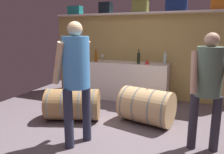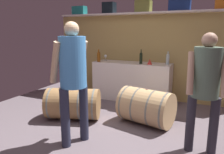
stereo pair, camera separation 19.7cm
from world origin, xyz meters
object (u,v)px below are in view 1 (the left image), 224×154
at_px(toolcase_olive, 140,7).
at_px(toolcase_orange, 220,3).
at_px(wine_glass, 102,56).
at_px(winemaker_pouring, 76,72).
at_px(work_cabinet, 129,81).
at_px(wine_bottle_clear, 165,58).
at_px(visitor_tasting, 208,81).
at_px(toolcase_teal, 75,11).
at_px(toolcase_navy, 176,3).
at_px(red_funnel, 147,61).
at_px(toolcase_black, 106,8).
at_px(wine_bottle_dark, 139,58).
at_px(wine_bottle_amber, 96,56).
at_px(wine_barrel_near, 147,106).
at_px(wine_barrel_far, 73,104).

bearing_deg(toolcase_olive, toolcase_orange, -1.39).
bearing_deg(wine_glass, winemaker_pouring, -74.56).
height_order(wine_glass, winemaker_pouring, winemaker_pouring).
height_order(work_cabinet, wine_bottle_clear, wine_bottle_clear).
relative_size(wine_bottle_clear, visitor_tasting, 0.18).
height_order(toolcase_olive, visitor_tasting, toolcase_olive).
distance_m(toolcase_teal, toolcase_navy, 2.46).
distance_m(toolcase_teal, toolcase_orange, 3.29).
relative_size(toolcase_olive, red_funnel, 2.81).
height_order(wine_bottle_clear, visitor_tasting, visitor_tasting).
xyz_separation_m(toolcase_black, toolcase_olive, (0.84, 0.00, -0.00)).
bearing_deg(red_funnel, toolcase_navy, 30.55).
bearing_deg(work_cabinet, wine_bottle_dark, -24.19).
xyz_separation_m(wine_bottle_amber, visitor_tasting, (2.35, -1.60, -0.05)).
height_order(red_funnel, wine_barrel_near, red_funnel).
bearing_deg(toolcase_orange, toolcase_black, -178.81).
relative_size(toolcase_navy, wine_barrel_near, 0.44).
height_order(wine_bottle_clear, wine_barrel_near, wine_bottle_clear).
height_order(toolcase_olive, winemaker_pouring, toolcase_olive).
xyz_separation_m(toolcase_navy, wine_bottle_clear, (-0.16, -0.14, -1.16)).
distance_m(toolcase_navy, wine_bottle_clear, 1.18).
height_order(toolcase_black, wine_bottle_amber, toolcase_black).
height_order(wine_bottle_clear, wine_bottle_dark, wine_bottle_dark).
height_order(toolcase_navy, toolcase_orange, toolcase_navy).
height_order(winemaker_pouring, visitor_tasting, winemaker_pouring).
bearing_deg(visitor_tasting, wine_bottle_amber, -41.15).
relative_size(toolcase_black, wine_bottle_dark, 0.90).
bearing_deg(winemaker_pouring, wine_bottle_dark, 15.85).
bearing_deg(toolcase_black, toolcase_olive, 1.68).
bearing_deg(wine_glass, wine_bottle_amber, -94.68).
xyz_separation_m(toolcase_teal, wine_bottle_dark, (1.74, -0.30, -1.09)).
distance_m(toolcase_black, wine_barrel_far, 2.52).
distance_m(wine_barrel_far, winemaker_pouring, 1.18).
xyz_separation_m(toolcase_olive, work_cabinet, (-0.18, -0.19, -1.69)).
relative_size(wine_bottle_dark, wine_barrel_far, 0.30).
bearing_deg(toolcase_teal, wine_bottle_dark, -5.91).
relative_size(red_funnel, wine_barrel_near, 0.12).
distance_m(toolcase_navy, wine_bottle_dark, 1.39).
xyz_separation_m(wine_bottle_clear, wine_barrel_far, (-1.40, -1.58, -0.73)).
height_order(wine_barrel_near, visitor_tasting, visitor_tasting).
bearing_deg(toolcase_teal, wine_barrel_near, -28.72).
distance_m(wine_bottle_clear, visitor_tasting, 2.01).
xyz_separation_m(wine_bottle_dark, wine_bottle_amber, (-1.01, -0.09, -0.01)).
relative_size(toolcase_navy, toolcase_orange, 1.33).
height_order(red_funnel, wine_barrel_far, red_funnel).
bearing_deg(winemaker_pouring, toolcase_teal, 54.46).
bearing_deg(toolcase_teal, winemaker_pouring, -56.10).
relative_size(wine_glass, wine_barrel_near, 0.15).
bearing_deg(toolcase_orange, red_funnel, -166.06).
xyz_separation_m(wine_bottle_amber, red_funnel, (1.21, 0.08, -0.07)).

